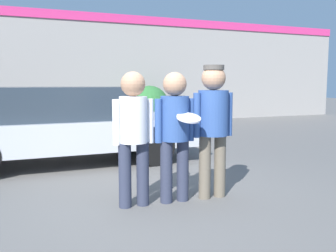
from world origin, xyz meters
name	(u,v)px	position (x,y,z in m)	size (l,w,h in m)	color
ground_plane	(157,198)	(0.00, 0.00, 0.00)	(56.00, 56.00, 0.00)	#5B5956
storefront_building	(63,68)	(0.00, 9.16, 2.00)	(24.00, 0.22, 3.93)	gray
person_left	(133,128)	(-0.36, -0.18, 0.94)	(0.50, 0.33, 1.60)	#2D3347
person_middle_with_frisbee	(175,126)	(0.16, -0.21, 0.94)	(0.52, 0.57, 1.60)	#2D3347
person_right	(213,118)	(0.68, -0.23, 1.02)	(0.55, 0.38, 1.69)	#665B4C
parked_car_near	(64,124)	(-0.80, 2.65, 0.72)	(4.59, 1.86, 1.40)	#B7BABF
shrub	(150,105)	(2.88, 8.28, 0.69)	(1.38, 1.38, 1.38)	#2D6B33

